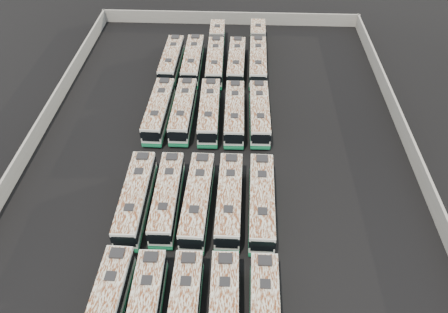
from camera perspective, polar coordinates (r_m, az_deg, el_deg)
ground at (r=50.70m, az=-0.64°, el=-0.63°), size 140.00×140.00×0.00m
perimeter_wall at (r=49.96m, az=-0.65°, el=0.30°), size 45.20×73.20×2.20m
bus_front_far_left at (r=38.31m, az=-15.23°, el=-19.03°), size 2.62×11.29×3.17m
bus_midfront_far_left at (r=45.25m, az=-11.43°, el=-5.33°), size 2.49×11.43×3.21m
bus_midfront_left at (r=44.86m, az=-7.43°, el=-5.31°), size 2.45×11.10×3.12m
bus_midfront_center at (r=44.26m, az=-3.46°, el=-5.66°), size 2.73×11.53×3.23m
bus_midfront_right at (r=44.22m, az=0.70°, el=-5.66°), size 2.51×11.35×3.19m
bus_midfront_far_right at (r=44.18m, az=4.93°, el=-5.87°), size 2.60×11.56×3.25m
bus_midback_far_left at (r=56.33m, az=-8.48°, el=5.98°), size 2.65×11.44×3.21m
bus_midback_left at (r=55.97m, az=-5.33°, el=6.02°), size 2.48×11.33×3.19m
bus_midback_center at (r=55.58m, az=-1.92°, el=5.92°), size 2.67×11.47×3.22m
bus_midback_right at (r=55.35m, az=1.38°, el=5.72°), size 2.48×11.21×3.15m
bus_midback_far_right at (r=55.52m, az=4.65°, el=5.71°), size 2.50×11.22×3.15m
bus_back_far_left at (r=66.97m, az=-6.86°, el=12.39°), size 2.54×11.20×3.15m
bus_back_left at (r=66.46m, az=-4.08°, el=12.39°), size 2.47×11.54×3.25m
bus_back_center at (r=68.68m, az=-1.07°, el=13.48°), size 2.70×17.39×3.15m
bus_back_right at (r=66.06m, az=1.63°, el=12.24°), size 2.56×11.18×3.14m
bus_back_far_right at (r=68.82m, az=4.43°, el=13.46°), size 2.65×17.75×3.21m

